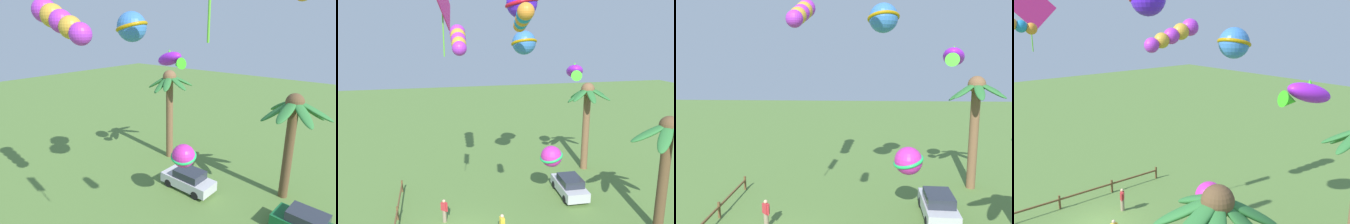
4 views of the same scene
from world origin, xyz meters
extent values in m
cylinder|color=brown|center=(-8.22, 12.12, 3.67)|extent=(0.61, 0.61, 7.33)
ellipsoid|color=#2D7033|center=(-7.26, 11.96, 6.98)|extent=(2.15, 0.94, 1.25)
ellipsoid|color=#2D7033|center=(-7.53, 12.83, 7.01)|extent=(1.91, 1.93, 1.19)
ellipsoid|color=#2D7033|center=(-8.54, 13.09, 7.06)|extent=(1.25, 2.22, 1.09)
ellipsoid|color=#2D7033|center=(-9.14, 12.43, 6.96)|extent=(2.15, 1.24, 1.28)
ellipsoid|color=#2D7033|center=(-9.07, 11.72, 6.90)|extent=(2.08, 1.41, 1.39)
ellipsoid|color=#2D7033|center=(-8.29, 11.23, 6.85)|extent=(0.75, 1.99, 1.49)
ellipsoid|color=#2D7033|center=(-7.76, 11.26, 6.98)|extent=(1.53, 2.12, 1.24)
sphere|color=brown|center=(-8.22, 12.12, 7.33)|extent=(1.16, 1.16, 1.16)
cylinder|color=brown|center=(1.97, 12.13, 3.41)|extent=(0.61, 0.61, 6.82)
ellipsoid|color=#2D7033|center=(1.06, 12.74, 6.35)|extent=(2.33, 1.88, 1.50)
ellipsoid|color=#2D7033|center=(1.09, 11.67, 6.19)|extent=(2.24, 1.64, 1.78)
ellipsoid|color=#2D7033|center=(1.85, 10.99, 6.44)|extent=(0.95, 2.47, 1.32)
ellipsoid|color=#2D7033|center=(2.72, 11.31, 6.38)|extent=(2.12, 2.21, 1.44)
sphere|color=brown|center=(1.97, 12.13, 6.82)|extent=(1.15, 1.15, 1.15)
cube|color=brown|center=(-7.12, -3.74, 0.47)|extent=(0.12, 0.12, 0.95)
cube|color=brown|center=(-3.04, -3.74, 0.47)|extent=(0.12, 0.12, 0.95)
cube|color=#BCBCC1|center=(-3.75, 8.73, 0.60)|extent=(3.97, 1.87, 0.70)
cube|color=#282D38|center=(-3.60, 8.72, 1.23)|extent=(2.09, 1.58, 0.56)
cylinder|color=black|center=(-4.99, 8.00, 0.30)|extent=(0.61, 0.21, 0.60)
cylinder|color=black|center=(-4.93, 9.56, 0.30)|extent=(0.61, 0.21, 0.60)
cylinder|color=black|center=(-2.58, 7.89, 0.30)|extent=(0.61, 0.21, 0.60)
cylinder|color=black|center=(-2.51, 9.46, 0.30)|extent=(0.61, 0.21, 0.60)
cylinder|color=gray|center=(-2.08, -0.74, 0.42)|extent=(0.26, 0.26, 0.84)
cube|color=#B72D33|center=(-2.08, -0.74, 1.11)|extent=(0.42, 0.44, 0.54)
sphere|color=tan|center=(-2.08, -0.74, 1.48)|extent=(0.21, 0.21, 0.21)
cylinder|color=#B72D33|center=(-2.23, -0.91, 1.06)|extent=(0.09, 0.09, 0.52)
cylinder|color=#B72D33|center=(-1.93, -0.56, 1.06)|extent=(0.09, 0.09, 0.52)
cube|color=yellow|center=(0.52, 2.54, 1.11)|extent=(0.40, 0.27, 0.54)
sphere|color=beige|center=(0.52, 2.54, 1.48)|extent=(0.21, 0.21, 0.21)
cylinder|color=yellow|center=(0.75, 2.56, 1.06)|extent=(0.09, 0.09, 0.52)
cylinder|color=yellow|center=(0.29, 2.52, 1.06)|extent=(0.09, 0.09, 0.52)
sphere|color=#D02CA6|center=(-2.82, 6.83, 3.62)|extent=(1.49, 1.49, 1.49)
torus|color=#21C158|center=(-2.82, 6.83, 3.62)|extent=(2.09, 2.08, 0.68)
sphere|color=#B130D0|center=(-6.66, 0.88, 12.11)|extent=(1.12, 1.12, 1.12)
sphere|color=gold|center=(-5.92, 0.84, 11.85)|extent=(1.08, 1.08, 1.08)
sphere|color=#B130D0|center=(-5.17, 0.80, 11.60)|extent=(1.03, 1.03, 1.03)
sphere|color=gold|center=(-4.43, 0.76, 11.34)|extent=(0.99, 0.99, 0.99)
sphere|color=#B130D0|center=(-3.69, 0.72, 11.09)|extent=(0.94, 0.94, 0.94)
cylinder|color=#5BB62C|center=(3.11, -0.55, 11.88)|extent=(0.06, 0.06, 1.75)
sphere|color=#4F1AD7|center=(-1.11, 4.07, 13.69)|extent=(1.77, 1.77, 1.77)
torus|color=red|center=(-1.11, 4.07, 13.69)|extent=(2.43, 2.43, 0.63)
sphere|color=orange|center=(5.90, 2.25, 12.72)|extent=(0.63, 0.63, 0.63)
sphere|color=#1E82C1|center=(5.47, 2.31, 12.61)|extent=(0.61, 0.61, 0.61)
sphere|color=orange|center=(5.05, 2.37, 12.50)|extent=(0.58, 0.58, 0.58)
sphere|color=#1E82C1|center=(4.62, 2.43, 12.39)|extent=(0.56, 0.56, 0.56)
sphere|color=orange|center=(4.20, 2.49, 12.28)|extent=(0.53, 0.53, 0.53)
ellipsoid|color=#A321E3|center=(-6.51, 9.98, 9.14)|extent=(2.96, 2.06, 1.53)
cone|color=#35CC1C|center=(-5.42, 9.62, 8.85)|extent=(1.19, 1.08, 0.99)
cone|color=#35CC1C|center=(-6.51, 9.98, 9.56)|extent=(0.64, 0.64, 0.52)
sphere|color=#3977C7|center=(-5.76, 5.58, 11.38)|extent=(1.73, 1.73, 1.73)
torus|color=#B2830B|center=(-5.76, 5.58, 11.38)|extent=(2.33, 2.34, 0.70)
camera|label=1|loc=(6.52, -6.16, 11.34)|focal=29.86mm
camera|label=2|loc=(17.56, -1.19, 11.89)|focal=35.04mm
camera|label=3|loc=(13.38, 4.20, 8.75)|focal=33.54mm
camera|label=4|loc=(10.81, 20.74, 12.88)|focal=42.77mm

